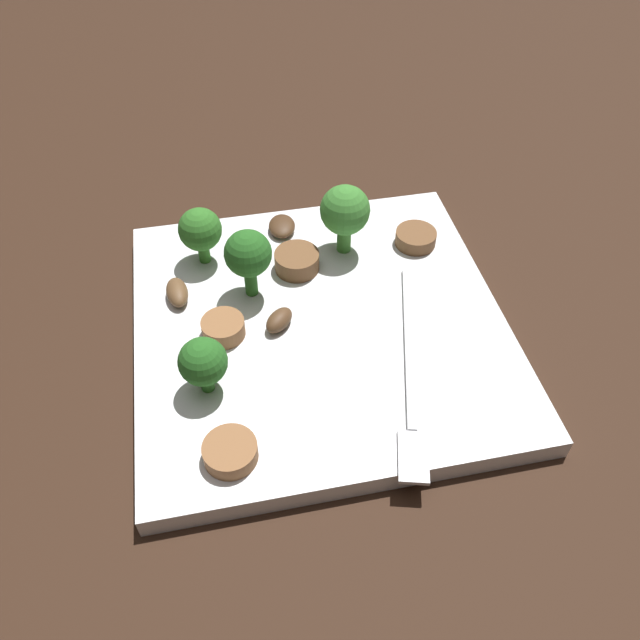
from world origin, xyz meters
TOP-DOWN VIEW (x-y plane):
  - ground_plane at (0.00, 0.00)m, footprint 1.40×1.40m
  - plate at (0.00, 0.00)m, footprint 0.26×0.26m
  - fork at (0.06, 0.05)m, footprint 0.18×0.06m
  - broccoli_floret_0 at (0.04, -0.08)m, footprint 0.03×0.03m
  - broccoli_floret_1 at (-0.07, 0.03)m, footprint 0.04×0.04m
  - broccoli_floret_2 at (-0.04, -0.04)m, footprint 0.03×0.03m
  - broccoli_floret_3 at (-0.08, -0.07)m, footprint 0.03×0.03m
  - sausage_slice_0 at (0.10, -0.07)m, footprint 0.05×0.05m
  - sausage_slice_1 at (-0.07, 0.09)m, footprint 0.05×0.05m
  - sausage_slice_2 at (-0.06, -0.01)m, footprint 0.05×0.05m
  - sausage_slice_3 at (-0.00, -0.07)m, footprint 0.03×0.03m
  - mushroom_0 at (-0.04, -0.10)m, footprint 0.03×0.02m
  - mushroom_1 at (-0.00, -0.03)m, footprint 0.03×0.03m
  - mushroom_2 at (-0.10, -0.01)m, footprint 0.03×0.02m

SIDE VIEW (x-z plane):
  - ground_plane at x=0.00m, z-range 0.00..0.00m
  - plate at x=0.00m, z-range 0.00..0.02m
  - fork at x=0.06m, z-range 0.02..0.02m
  - mushroom_2 at x=-0.10m, z-range 0.02..0.03m
  - sausage_slice_0 at x=0.10m, z-range 0.02..0.03m
  - sausage_slice_1 at x=-0.07m, z-range 0.02..0.03m
  - mushroom_0 at x=-0.04m, z-range 0.02..0.03m
  - mushroom_1 at x=0.00m, z-range 0.02..0.03m
  - sausage_slice_3 at x=0.00m, z-range 0.02..0.03m
  - sausage_slice_2 at x=-0.06m, z-range 0.02..0.03m
  - broccoli_floret_0 at x=0.04m, z-range 0.02..0.06m
  - broccoli_floret_3 at x=-0.08m, z-range 0.02..0.07m
  - broccoli_floret_2 at x=-0.04m, z-range 0.03..0.08m
  - broccoli_floret_1 at x=-0.07m, z-range 0.02..0.08m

